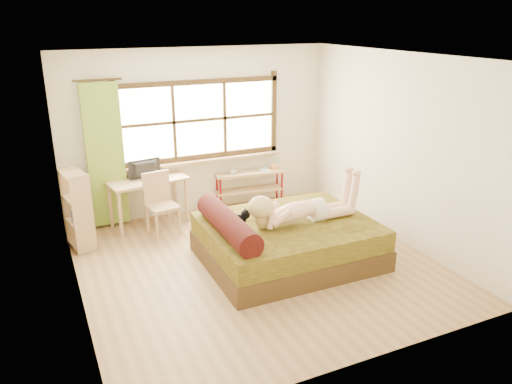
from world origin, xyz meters
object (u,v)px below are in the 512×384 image
woman (301,198)px  pipe_shelf (250,181)px  bed (284,240)px  bookshelf (78,210)px  kitten (236,219)px  chair (160,200)px  desk (148,185)px

woman → pipe_shelf: bearing=83.9°
pipe_shelf → woman: bearing=-90.3°
bed → bookshelf: 2.94m
woman → bookshelf: woman is taller
kitten → chair: chair is taller
desk → bookshelf: size_ratio=1.13×
desk → woman: bearing=-62.4°
chair → pipe_shelf: chair is taller
woman → desk: size_ratio=1.22×
bed → pipe_shelf: bearing=78.4°
bookshelf → chair: bearing=-8.9°
bed → pipe_shelf: 2.18m
woman → desk: (-1.56, 2.06, -0.24)m
woman → bookshelf: bearing=148.7°
woman → bookshelf: size_ratio=1.38×
desk → bookshelf: (-1.10, -0.43, -0.08)m
desk → chair: 0.40m
desk → chair: chair is taller
chair → bookshelf: 1.19m
desk → chair: size_ratio=1.36×
chair → desk: bearing=93.7°
desk → bed: bearing=-65.5°
desk → bookshelf: 1.18m
desk → chair: bearing=-86.3°
woman → bookshelf: (-2.66, 1.64, -0.32)m
woman → kitten: size_ratio=4.67×
kitten → bookshelf: bookshelf is taller
bed → bookshelf: (-2.46, 1.59, 0.27)m
bookshelf → pipe_shelf: bearing=-1.3°
chair → bookshelf: size_ratio=0.83×
kitten → pipe_shelf: bearing=61.5°
desk → bookshelf: bookshelf is taller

